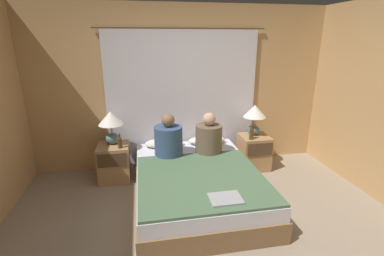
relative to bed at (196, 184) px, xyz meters
The scene contains 16 objects.
ground_plane 0.82m from the bed, 90.00° to the right, with size 16.00×16.00×0.00m, color gray.
wall_back 1.55m from the bed, 90.00° to the left, with size 4.70×0.06×2.50m.
curtain_panel 1.39m from the bed, 90.00° to the left, with size 2.53×0.02×2.16m.
bed is the anchor object (origin of this frame).
nightstand_left 1.31m from the bed, 146.24° to the left, with size 0.44×0.45×0.54m.
nightstand_right 1.31m from the bed, 33.76° to the left, with size 0.44×0.45×0.54m.
lamp_left 1.50m from the bed, 143.65° to the left, with size 0.35×0.35×0.48m.
lamp_right 1.50m from the bed, 36.35° to the left, with size 0.35×0.35×0.48m.
pillow_left 0.96m from the bed, 111.61° to the left, with size 0.59×0.29×0.12m.
pillow_right 0.96m from the bed, 68.39° to the left, with size 0.59×0.29×0.12m.
blanket_on_bed 0.36m from the bed, 90.00° to the right, with size 1.47×1.45×0.03m.
person_left_in_bed 0.73m from the bed, 122.00° to the left, with size 0.39×0.39×0.62m.
person_right_in_bed 0.71m from the bed, 60.27° to the left, with size 0.38×0.38×0.60m.
beer_bottle_on_left_stand 1.21m from the bed, 148.08° to the left, with size 0.06×0.06×0.20m.
beer_bottle_on_right_stand 1.22m from the bed, 31.88° to the left, with size 0.06×0.06×0.24m.
laptop_on_bed 0.84m from the bed, 79.89° to the right, with size 0.33×0.25×0.02m.
Camera 1 is at (-0.64, -2.35, 2.00)m, focal length 26.00 mm.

